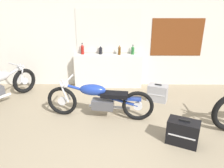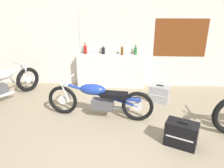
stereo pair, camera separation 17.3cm
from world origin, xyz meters
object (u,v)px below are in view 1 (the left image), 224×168
(bottle_left_center, at_px, (101,50))
(bottle_leftmost, at_px, (82,49))
(motorcycle_blue, at_px, (99,99))
(hard_case_black, at_px, (183,132))
(hard_case_silver, at_px, (158,93))
(bottle_right_center, at_px, (133,50))
(bottle_center, at_px, (119,50))

(bottle_left_center, bearing_deg, bottle_leftmost, -178.29)
(motorcycle_blue, bearing_deg, hard_case_black, -30.73)
(motorcycle_blue, distance_m, hard_case_silver, 1.55)
(bottle_leftmost, distance_m, motorcycle_blue, 1.89)
(bottle_leftmost, xyz_separation_m, hard_case_silver, (1.86, -0.92, -0.83))
(bottle_right_center, xyz_separation_m, hard_case_black, (0.65, -2.56, -0.80))
(bottle_right_center, bearing_deg, bottle_leftmost, -179.91)
(bottle_right_center, distance_m, motorcycle_blue, 1.97)
(hard_case_silver, bearing_deg, bottle_center, 135.76)
(bottle_leftmost, relative_size, bottle_right_center, 1.17)
(bottle_leftmost, relative_size, bottle_center, 1.06)
(hard_case_silver, bearing_deg, bottle_leftmost, 153.68)
(bottle_center, relative_size, hard_case_silver, 0.54)
(bottle_left_center, distance_m, motorcycle_blue, 1.82)
(bottle_left_center, height_order, hard_case_silver, bottle_left_center)
(motorcycle_blue, relative_size, hard_case_black, 3.73)
(motorcycle_blue, bearing_deg, hard_case_silver, 30.71)
(hard_case_black, bearing_deg, hard_case_silver, 93.96)
(hard_case_black, relative_size, hard_case_silver, 1.12)
(bottle_center, height_order, bottle_right_center, bottle_center)
(bottle_leftmost, bearing_deg, hard_case_silver, -26.32)
(bottle_center, bearing_deg, hard_case_black, -68.17)
(motorcycle_blue, bearing_deg, bottle_right_center, 65.41)
(bottle_leftmost, bearing_deg, bottle_right_center, 0.09)
(bottle_center, height_order, hard_case_black, bottle_center)
(bottle_left_center, xyz_separation_m, hard_case_silver, (1.38, -0.93, -0.80))
(bottle_left_center, height_order, bottle_right_center, bottle_right_center)
(bottle_leftmost, relative_size, hard_case_silver, 0.57)
(bottle_center, height_order, hard_case_silver, bottle_center)
(bottle_center, bearing_deg, bottle_leftmost, 176.88)
(bottle_leftmost, distance_m, hard_case_black, 3.33)
(bottle_leftmost, distance_m, bottle_left_center, 0.48)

